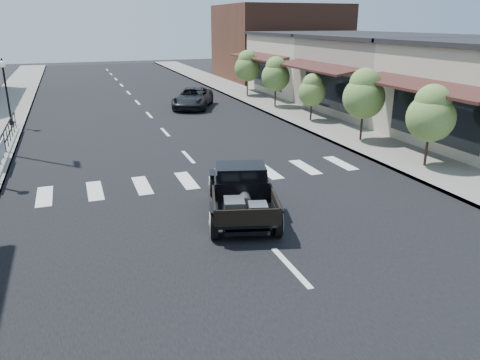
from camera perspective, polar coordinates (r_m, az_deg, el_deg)
name	(u,v)px	position (r m, az deg, el deg)	size (l,w,h in m)	color
ground	(246,220)	(13.69, 0.74, -4.86)	(120.00, 120.00, 0.00)	black
road	(155,121)	(27.64, -10.33, 7.05)	(14.00, 80.00, 0.02)	black
road_markings	(173,141)	(22.85, -8.13, 4.69)	(12.00, 60.00, 0.06)	silver
sidewalk_right	(288,111)	(30.18, 5.91, 8.35)	(3.00, 80.00, 0.15)	gray
storefront_mid	(397,76)	(31.61, 18.61, 11.96)	(10.00, 9.00, 4.50)	gray
storefront_far	(325,64)	(39.06, 10.34, 13.74)	(10.00, 9.00, 4.50)	beige
far_building_right	(279,43)	(48.10, 4.83, 16.35)	(11.00, 10.00, 7.00)	brown
railing	(4,141)	(22.45, -26.78, 4.31)	(0.08, 10.00, 1.00)	black
banner	(2,157)	(20.55, -27.03, 2.51)	(0.04, 2.20, 0.60)	silver
lamp_post_c	(7,92)	(28.14, -26.56, 9.56)	(0.36, 0.36, 3.54)	black
small_tree_a	(429,127)	(19.29, 22.09, 5.97)	(1.82, 1.82, 3.03)	#5C7F3A
small_tree_b	(363,106)	(22.68, 14.77, 8.71)	(1.93, 1.93, 3.22)	#5C7F3A
small_tree_c	(312,98)	(26.93, 8.72, 9.85)	(1.51, 1.51, 2.51)	#5C7F3A
small_tree_d	(276,82)	(31.33, 4.35, 11.77)	(1.85, 1.85, 3.08)	#5C7F3A
small_tree_e	(247,74)	(36.12, 0.90, 12.84)	(1.92, 1.92, 3.20)	#5C7F3A
hotrod_pickup	(241,191)	(13.74, 0.17, -1.32)	(2.06, 4.42, 1.53)	black
second_car	(193,98)	(31.61, -5.76, 9.89)	(2.17, 4.70, 1.31)	black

